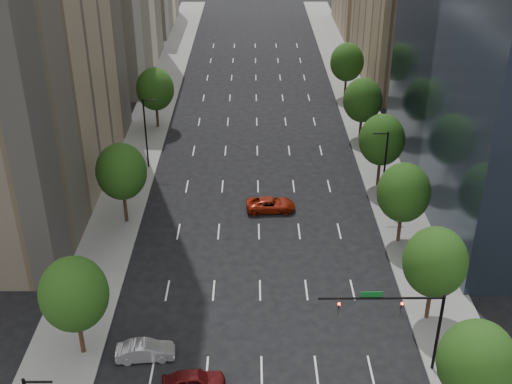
{
  "coord_description": "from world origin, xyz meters",
  "views": [
    {
      "loc": [
        -0.66,
        -6.67,
        35.25
      ],
      "look_at": [
        -0.34,
        43.78,
        8.0
      ],
      "focal_mm": 45.18,
      "sensor_mm": 36.0,
      "label": 1
    }
  ],
  "objects_px": {
    "car_silver": "(145,351)",
    "car_red_far": "(271,204)",
    "car_maroon": "(194,381)",
    "traffic_signal": "(407,316)"
  },
  "relations": [
    {
      "from": "traffic_signal",
      "to": "car_maroon",
      "type": "distance_m",
      "value": 16.24
    },
    {
      "from": "car_maroon",
      "to": "car_red_far",
      "type": "bearing_deg",
      "value": -21.15
    },
    {
      "from": "car_silver",
      "to": "car_red_far",
      "type": "relative_size",
      "value": 0.84
    },
    {
      "from": "car_maroon",
      "to": "car_red_far",
      "type": "height_order",
      "value": "car_maroon"
    },
    {
      "from": "traffic_signal",
      "to": "car_red_far",
      "type": "height_order",
      "value": "traffic_signal"
    },
    {
      "from": "car_maroon",
      "to": "car_silver",
      "type": "height_order",
      "value": "car_maroon"
    },
    {
      "from": "traffic_signal",
      "to": "car_maroon",
      "type": "xyz_separation_m",
      "value": [
        -15.53,
        -1.89,
        -4.37
      ]
    },
    {
      "from": "car_maroon",
      "to": "car_red_far",
      "type": "distance_m",
      "value": 26.99
    },
    {
      "from": "car_silver",
      "to": "car_red_far",
      "type": "xyz_separation_m",
      "value": [
        10.32,
        22.97,
        -0.0
      ]
    },
    {
      "from": "traffic_signal",
      "to": "car_maroon",
      "type": "bearing_deg",
      "value": -173.04
    }
  ]
}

